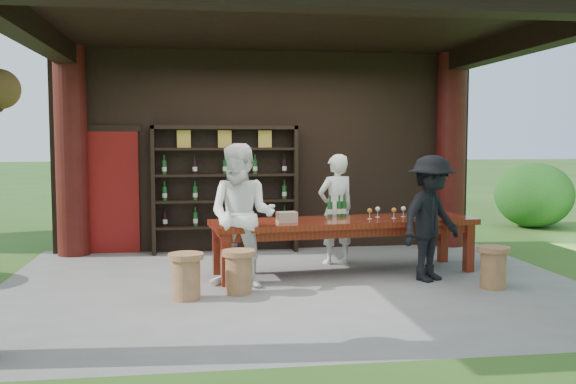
{
  "coord_description": "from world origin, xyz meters",
  "views": [
    {
      "loc": [
        -1.22,
        -7.98,
        1.87
      ],
      "look_at": [
        0.0,
        0.4,
        1.15
      ],
      "focal_mm": 40.0,
      "sensor_mm": 36.0,
      "label": 1
    }
  ],
  "objects": [
    {
      "name": "ground",
      "position": [
        0.0,
        0.0,
        0.0
      ],
      "size": [
        90.0,
        90.0,
        0.0
      ],
      "primitive_type": "plane",
      "color": "#2D5119",
      "rests_on": "ground"
    },
    {
      "name": "pavilion",
      "position": [
        -0.01,
        0.43,
        2.13
      ],
      "size": [
        7.5,
        6.0,
        3.6
      ],
      "color": "slate",
      "rests_on": "ground"
    },
    {
      "name": "wine_shelf",
      "position": [
        -0.73,
        2.45,
        1.04
      ],
      "size": [
        2.35,
        0.36,
        2.06
      ],
      "color": "black",
      "rests_on": "ground"
    },
    {
      "name": "tasting_table",
      "position": [
        0.81,
        0.57,
        0.64
      ],
      "size": [
        3.74,
        1.35,
        0.75
      ],
      "rotation": [
        0.0,
        0.0,
        0.11
      ],
      "color": "#581E0C",
      "rests_on": "ground"
    },
    {
      "name": "stool_near_left",
      "position": [
        -0.72,
        -0.41,
        0.28
      ],
      "size": [
        0.4,
        0.4,
        0.53
      ],
      "rotation": [
        0.0,
        0.0,
        -0.22
      ],
      "color": "brown",
      "rests_on": "ground"
    },
    {
      "name": "stool_near_right",
      "position": [
        2.43,
        -0.59,
        0.28
      ],
      "size": [
        0.4,
        0.4,
        0.52
      ],
      "rotation": [
        0.0,
        0.0,
        0.18
      ],
      "color": "brown",
      "rests_on": "ground"
    },
    {
      "name": "stool_far_left",
      "position": [
        -1.34,
        -0.6,
        0.29
      ],
      "size": [
        0.41,
        0.41,
        0.54
      ],
      "rotation": [
        0.0,
        0.0,
        0.41
      ],
      "color": "brown",
      "rests_on": "ground"
    },
    {
      "name": "host",
      "position": [
        0.85,
        1.26,
        0.81
      ],
      "size": [
        0.69,
        0.56,
        1.63
      ],
      "primitive_type": "imported",
      "rotation": [
        0.0,
        0.0,
        3.48
      ],
      "color": "silver",
      "rests_on": "ground"
    },
    {
      "name": "guest_woman",
      "position": [
        -0.65,
        -0.07,
        0.9
      ],
      "size": [
        1.06,
        0.95,
        1.8
      ],
      "primitive_type": "imported",
      "rotation": [
        0.0,
        0.0,
        -0.37
      ],
      "color": "white",
      "rests_on": "ground"
    },
    {
      "name": "guest_man",
      "position": [
        1.82,
        -0.06,
        0.82
      ],
      "size": [
        1.22,
        1.09,
        1.64
      ],
      "primitive_type": "imported",
      "rotation": [
        0.0,
        0.0,
        0.58
      ],
      "color": "black",
      "rests_on": "ground"
    },
    {
      "name": "table_bottles",
      "position": [
        0.78,
        0.84,
        0.9
      ],
      "size": [
        0.29,
        0.13,
        0.31
      ],
      "color": "#194C1E",
      "rests_on": "tasting_table"
    },
    {
      "name": "table_glasses",
      "position": [
        1.51,
        0.64,
        0.82
      ],
      "size": [
        0.76,
        0.24,
        0.15
      ],
      "color": "silver",
      "rests_on": "tasting_table"
    },
    {
      "name": "napkin_basket",
      "position": [
        -0.02,
        0.36,
        0.82
      ],
      "size": [
        0.28,
        0.21,
        0.14
      ],
      "primitive_type": "cube",
      "rotation": [
        0.0,
        0.0,
        0.11
      ],
      "color": "#BF6672",
      "rests_on": "tasting_table"
    },
    {
      "name": "shrubs",
      "position": [
        3.11,
        1.05,
        0.57
      ],
      "size": [
        14.93,
        9.38,
        1.36
      ],
      "color": "#194C14",
      "rests_on": "ground"
    },
    {
      "name": "trees",
      "position": [
        3.03,
        1.01,
        3.37
      ],
      "size": [
        20.12,
        10.9,
        4.8
      ],
      "color": "#3F2819",
      "rests_on": "ground"
    }
  ]
}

